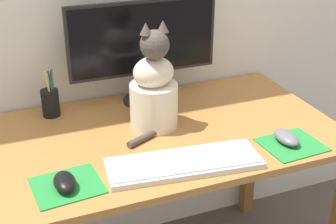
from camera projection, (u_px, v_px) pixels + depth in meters
desk at (163, 156)px, 1.67m from camera, size 1.21×0.71×0.73m
monitor at (143, 45)px, 1.74m from camera, size 0.57×0.17×0.40m
keyboard at (184, 163)px, 1.42m from camera, size 0.49×0.21×0.02m
mousepad_left at (67, 186)px, 1.33m from camera, size 0.20×0.18×0.00m
mousepad_right at (292, 145)px, 1.54m from camera, size 0.20×0.18×0.00m
computer_mouse_left at (65, 182)px, 1.31m from camera, size 0.06×0.10×0.04m
computer_mouse_right at (287, 137)px, 1.54m from camera, size 0.06×0.11×0.04m
cat at (154, 89)px, 1.60m from camera, size 0.23×0.22×0.38m
pen_cup at (50, 102)px, 1.71m from camera, size 0.06×0.06×0.18m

